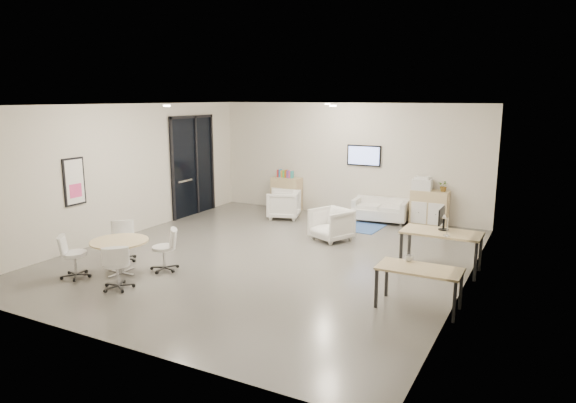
# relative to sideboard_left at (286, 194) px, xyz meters

# --- Properties ---
(room_shell) EXTENTS (9.60, 10.60, 4.80)m
(room_shell) POSITION_rel_sideboard_left_xyz_m (1.84, -4.25, 1.11)
(room_shell) COLOR #5D5A54
(room_shell) RESTS_ON ground
(glass_door) EXTENTS (0.09, 1.90, 2.85)m
(glass_door) POSITION_rel_sideboard_left_xyz_m (-2.12, -1.74, 1.01)
(glass_door) COLOR black
(glass_door) RESTS_ON room_shell
(artwork) EXTENTS (0.05, 0.54, 1.04)m
(artwork) POSITION_rel_sideboard_left_xyz_m (-2.13, -5.85, 1.05)
(artwork) COLOR black
(artwork) RESTS_ON room_shell
(wall_tv) EXTENTS (0.98, 0.06, 0.58)m
(wall_tv) POSITION_rel_sideboard_left_xyz_m (2.34, 0.22, 1.26)
(wall_tv) COLOR black
(wall_tv) RESTS_ON room_shell
(ceiling_spots) EXTENTS (3.14, 4.14, 0.03)m
(ceiling_spots) POSITION_rel_sideboard_left_xyz_m (1.64, -3.41, 2.69)
(ceiling_spots) COLOR #FFEAC6
(ceiling_spots) RESTS_ON room_shell
(sideboard_left) EXTENTS (0.88, 0.45, 0.99)m
(sideboard_left) POSITION_rel_sideboard_left_xyz_m (0.00, 0.00, 0.00)
(sideboard_left) COLOR tan
(sideboard_left) RESTS_ON room_shell
(sideboard_right) EXTENTS (0.96, 0.46, 0.96)m
(sideboard_right) POSITION_rel_sideboard_left_xyz_m (4.27, -0.00, -0.01)
(sideboard_right) COLOR tan
(sideboard_right) RESTS_ON room_shell
(books) EXTENTS (0.51, 0.14, 0.22)m
(books) POSITION_rel_sideboard_left_xyz_m (-0.04, 0.00, 0.61)
(books) COLOR red
(books) RESTS_ON sideboard_left
(printer) EXTENTS (0.51, 0.43, 0.35)m
(printer) POSITION_rel_sideboard_left_xyz_m (4.05, -0.00, 0.63)
(printer) COLOR white
(printer) RESTS_ON sideboard_right
(loveseat) EXTENTS (1.52, 0.85, 0.55)m
(loveseat) POSITION_rel_sideboard_left_xyz_m (2.98, -0.12, -0.19)
(loveseat) COLOR beige
(loveseat) RESTS_ON room_shell
(blue_rug) EXTENTS (1.72, 1.18, 0.01)m
(blue_rug) POSITION_rel_sideboard_left_xyz_m (2.41, -0.99, -0.49)
(blue_rug) COLOR #325C9A
(blue_rug) RESTS_ON room_shell
(armchair_left) EXTENTS (1.00, 1.04, 0.86)m
(armchair_left) POSITION_rel_sideboard_left_xyz_m (0.43, -0.99, -0.06)
(armchair_left) COLOR beige
(armchair_left) RESTS_ON room_shell
(armchair_right) EXTENTS (1.06, 1.03, 0.84)m
(armchair_right) POSITION_rel_sideboard_left_xyz_m (2.51, -2.47, -0.07)
(armchair_right) COLOR beige
(armchair_right) RESTS_ON room_shell
(desk_rear) EXTENTS (1.51, 0.76, 0.78)m
(desk_rear) POSITION_rel_sideboard_left_xyz_m (5.27, -3.49, 0.21)
(desk_rear) COLOR tan
(desk_rear) RESTS_ON room_shell
(desk_front) EXTENTS (1.32, 0.67, 0.69)m
(desk_front) POSITION_rel_sideboard_left_xyz_m (5.34, -5.57, 0.12)
(desk_front) COLOR tan
(desk_front) RESTS_ON room_shell
(monitor) EXTENTS (0.20, 0.50, 0.44)m
(monitor) POSITION_rel_sideboard_left_xyz_m (5.23, -3.34, 0.53)
(monitor) COLOR black
(monitor) RESTS_ON desk_rear
(round_table) EXTENTS (1.09, 1.09, 0.66)m
(round_table) POSITION_rel_sideboard_left_xyz_m (-0.15, -6.56, 0.09)
(round_table) COLOR tan
(round_table) RESTS_ON room_shell
(meeting_chairs) EXTENTS (2.04, 2.04, 0.82)m
(meeting_chairs) POSITION_rel_sideboard_left_xyz_m (-0.15, -6.56, -0.08)
(meeting_chairs) COLOR white
(meeting_chairs) RESTS_ON room_shell
(plant_cabinet) EXTENTS (0.36, 0.37, 0.23)m
(plant_cabinet) POSITION_rel_sideboard_left_xyz_m (4.61, -0.02, 0.58)
(plant_cabinet) COLOR #3F7F3F
(plant_cabinet) RESTS_ON sideboard_right
(plant_floor) EXTENTS (0.23, 0.33, 0.13)m
(plant_floor) POSITION_rel_sideboard_left_xyz_m (-0.95, -6.17, -0.43)
(plant_floor) COLOR #3F7F3F
(plant_floor) RESTS_ON room_shell
(cup) EXTENTS (0.14, 0.12, 0.13)m
(cup) POSITION_rel_sideboard_left_xyz_m (5.10, -5.32, 0.26)
(cup) COLOR white
(cup) RESTS_ON desk_front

